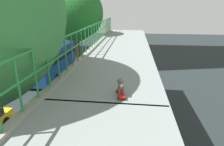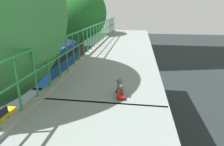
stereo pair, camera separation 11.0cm
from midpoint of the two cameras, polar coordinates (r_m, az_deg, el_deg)
city_bus at (r=24.45m, az=-16.69°, el=4.47°), size 2.58×11.44×3.49m
roadside_tree_far at (r=14.46m, az=-11.39°, el=17.20°), size 4.07×4.07×9.52m
toy_skateboard at (r=4.24m, az=1.99°, el=-6.15°), size 0.25×0.55×0.08m
small_dog at (r=4.22m, az=2.00°, el=-3.40°), size 0.20×0.35×0.29m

